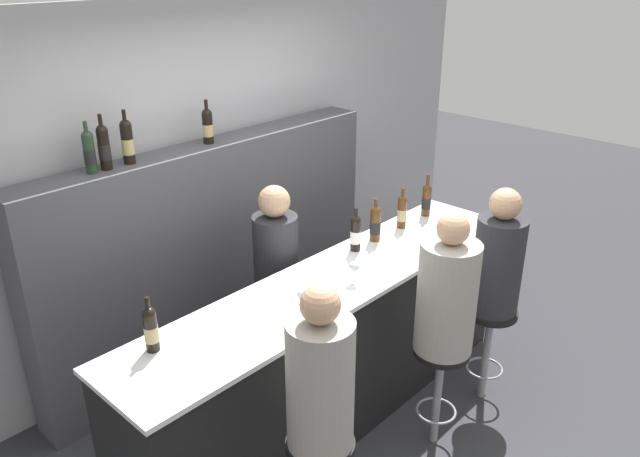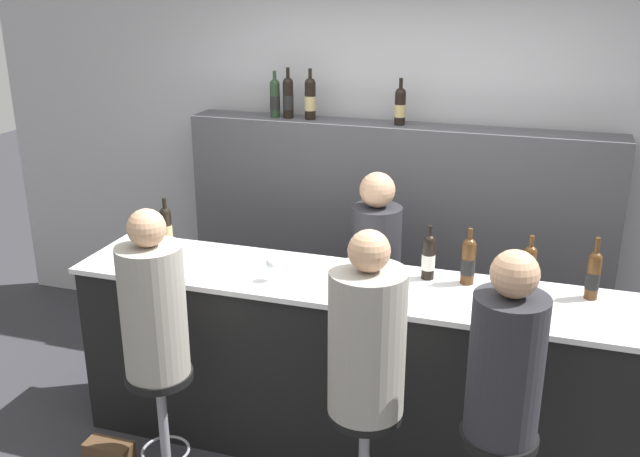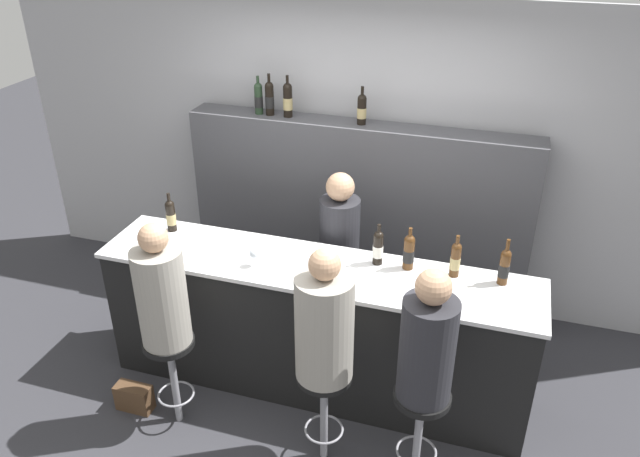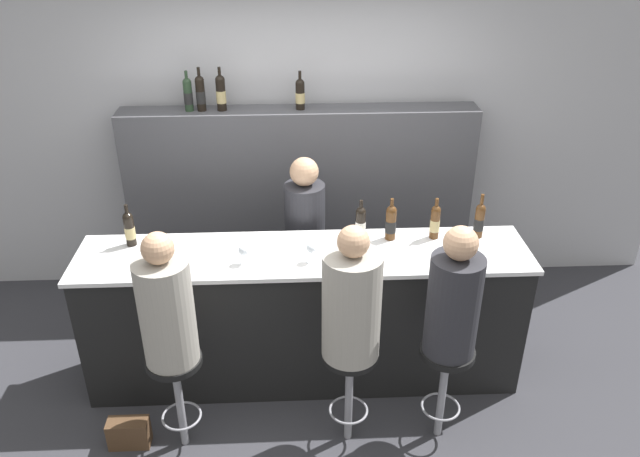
{
  "view_description": "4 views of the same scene",
  "coord_description": "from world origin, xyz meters",
  "px_view_note": "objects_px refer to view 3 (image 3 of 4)",
  "views": [
    {
      "loc": [
        -2.5,
        -1.92,
        2.85
      ],
      "look_at": [
        -0.08,
        0.34,
        1.38
      ],
      "focal_mm": 35.0,
      "sensor_mm": 36.0,
      "label": 1
    },
    {
      "loc": [
        0.91,
        -3.05,
        2.57
      ],
      "look_at": [
        -0.16,
        0.31,
        1.31
      ],
      "focal_mm": 40.0,
      "sensor_mm": 36.0,
      "label": 2
    },
    {
      "loc": [
        1.1,
        -3.1,
        3.28
      ],
      "look_at": [
        0.04,
        0.27,
        1.34
      ],
      "focal_mm": 35.0,
      "sensor_mm": 36.0,
      "label": 3
    },
    {
      "loc": [
        -0.06,
        -3.28,
        3.16
      ],
      "look_at": [
        0.11,
        0.26,
        1.23
      ],
      "focal_mm": 35.0,
      "sensor_mm": 36.0,
      "label": 4
    }
  ],
  "objects_px": {
    "wine_bottle_backbar_0": "(259,98)",
    "bar_stool_right": "(420,415)",
    "wine_bottle_backbar_1": "(270,98)",
    "wine_bottle_backbar_2": "(288,100)",
    "wine_bottle_backbar_3": "(362,109)",
    "bar_stool_left": "(171,359)",
    "wine_bottle_counter_3": "(455,259)",
    "bartender": "(339,268)",
    "guest_seated_left": "(161,293)",
    "wine_glass_0": "(254,254)",
    "handbag": "(134,397)",
    "guest_seated_middle": "(324,324)",
    "bar_stool_middle": "(324,393)",
    "wine_bottle_counter_1": "(378,247)",
    "wine_bottle_counter_0": "(171,215)",
    "wine_bottle_counter_2": "(409,252)",
    "guest_seated_right": "(428,344)",
    "wine_bottle_counter_4": "(504,266)",
    "wine_glass_1": "(316,264)"
  },
  "relations": [
    {
      "from": "bar_stool_middle",
      "to": "handbag",
      "type": "bearing_deg",
      "value": 180.0
    },
    {
      "from": "wine_bottle_counter_0",
      "to": "bar_stool_left",
      "type": "bearing_deg",
      "value": -65.22
    },
    {
      "from": "bar_stool_right",
      "to": "wine_bottle_counter_3",
      "type": "bearing_deg",
      "value": 86.39
    },
    {
      "from": "wine_bottle_backbar_3",
      "to": "bar_stool_left",
      "type": "distance_m",
      "value": 2.33
    },
    {
      "from": "bartender",
      "to": "bar_stool_middle",
      "type": "bearing_deg",
      "value": -78.38
    },
    {
      "from": "bar_stool_right",
      "to": "handbag",
      "type": "relative_size",
      "value": 2.7
    },
    {
      "from": "bar_stool_left",
      "to": "guest_seated_right",
      "type": "relative_size",
      "value": 0.83
    },
    {
      "from": "bar_stool_middle",
      "to": "handbag",
      "type": "distance_m",
      "value": 1.48
    },
    {
      "from": "guest_seated_right",
      "to": "wine_bottle_counter_4",
      "type": "bearing_deg",
      "value": 65.76
    },
    {
      "from": "wine_bottle_counter_1",
      "to": "wine_bottle_counter_2",
      "type": "distance_m",
      "value": 0.21
    },
    {
      "from": "wine_bottle_counter_3",
      "to": "bar_stool_right",
      "type": "relative_size",
      "value": 0.43
    },
    {
      "from": "wine_bottle_counter_0",
      "to": "wine_bottle_counter_4",
      "type": "relative_size",
      "value": 0.93
    },
    {
      "from": "wine_bottle_backbar_1",
      "to": "bar_stool_middle",
      "type": "relative_size",
      "value": 0.48
    },
    {
      "from": "wine_bottle_counter_3",
      "to": "guest_seated_middle",
      "type": "bearing_deg",
      "value": -129.1
    },
    {
      "from": "wine_glass_0",
      "to": "guest_seated_left",
      "type": "height_order",
      "value": "guest_seated_left"
    },
    {
      "from": "wine_bottle_counter_4",
      "to": "wine_glass_0",
      "type": "distance_m",
      "value": 1.63
    },
    {
      "from": "wine_bottle_backbar_3",
      "to": "wine_bottle_counter_4",
      "type": "bearing_deg",
      "value": -39.83
    },
    {
      "from": "wine_bottle_counter_2",
      "to": "guest_seated_middle",
      "type": "relative_size",
      "value": 0.35
    },
    {
      "from": "wine_bottle_backbar_0",
      "to": "bar_stool_right",
      "type": "bearing_deg",
      "value": -46.49
    },
    {
      "from": "guest_seated_left",
      "to": "guest_seated_right",
      "type": "height_order",
      "value": "guest_seated_left"
    },
    {
      "from": "wine_bottle_counter_3",
      "to": "bar_stool_right",
      "type": "height_order",
      "value": "wine_bottle_counter_3"
    },
    {
      "from": "wine_bottle_backbar_3",
      "to": "wine_bottle_counter_1",
      "type": "bearing_deg",
      "value": -69.11
    },
    {
      "from": "wine_bottle_backbar_1",
      "to": "bar_stool_right",
      "type": "bearing_deg",
      "value": -48.13
    },
    {
      "from": "guest_seated_middle",
      "to": "bar_stool_middle",
      "type": "bearing_deg",
      "value": -90.0
    },
    {
      "from": "wine_bottle_counter_2",
      "to": "wine_bottle_backbar_2",
      "type": "xyz_separation_m",
      "value": [
        -1.2,
        1.01,
        0.63
      ]
    },
    {
      "from": "wine_bottle_counter_3",
      "to": "wine_glass_0",
      "type": "relative_size",
      "value": 2.29
    },
    {
      "from": "wine_bottle_counter_3",
      "to": "bartender",
      "type": "relative_size",
      "value": 0.2
    },
    {
      "from": "bar_stool_middle",
      "to": "bartender",
      "type": "distance_m",
      "value": 1.21
    },
    {
      "from": "wine_bottle_counter_4",
      "to": "bartender",
      "type": "relative_size",
      "value": 0.22
    },
    {
      "from": "wine_bottle_backbar_0",
      "to": "wine_bottle_backbar_1",
      "type": "distance_m",
      "value": 0.1
    },
    {
      "from": "wine_bottle_backbar_2",
      "to": "wine_glass_0",
      "type": "relative_size",
      "value": 2.58
    },
    {
      "from": "bar_stool_right",
      "to": "guest_seated_left",
      "type": "bearing_deg",
      "value": 180.0
    },
    {
      "from": "handbag",
      "to": "bar_stool_left",
      "type": "bearing_deg",
      "value": -0.0
    },
    {
      "from": "wine_bottle_counter_4",
      "to": "wine_bottle_backbar_1",
      "type": "relative_size",
      "value": 0.96
    },
    {
      "from": "guest_seated_left",
      "to": "handbag",
      "type": "relative_size",
      "value": 3.28
    },
    {
      "from": "wine_bottle_counter_4",
      "to": "wine_bottle_counter_0",
      "type": "bearing_deg",
      "value": -180.0
    },
    {
      "from": "wine_bottle_backbar_0",
      "to": "handbag",
      "type": "xyz_separation_m",
      "value": [
        -0.3,
        -1.8,
        -1.69
      ]
    },
    {
      "from": "wine_glass_0",
      "to": "bar_stool_right",
      "type": "xyz_separation_m",
      "value": [
        1.24,
        -0.52,
        -0.59
      ]
    },
    {
      "from": "bar_stool_middle",
      "to": "guest_seated_middle",
      "type": "height_order",
      "value": "guest_seated_middle"
    },
    {
      "from": "wine_bottle_counter_0",
      "to": "guest_seated_left",
      "type": "distance_m",
      "value": 0.88
    },
    {
      "from": "wine_bottle_counter_1",
      "to": "bar_stool_middle",
      "type": "xyz_separation_m",
      "value": [
        -0.13,
        -0.8,
        -0.63
      ]
    },
    {
      "from": "guest_seated_middle",
      "to": "handbag",
      "type": "bearing_deg",
      "value": 180.0
    },
    {
      "from": "wine_bottle_backbar_3",
      "to": "wine_glass_1",
      "type": "distance_m",
      "value": 1.44
    },
    {
      "from": "wine_bottle_counter_1",
      "to": "bar_stool_left",
      "type": "height_order",
      "value": "wine_bottle_counter_1"
    },
    {
      "from": "wine_bottle_counter_0",
      "to": "bar_stool_right",
      "type": "height_order",
      "value": "wine_bottle_counter_0"
    },
    {
      "from": "wine_bottle_backbar_3",
      "to": "bar_stool_left",
      "type": "relative_size",
      "value": 0.43
    },
    {
      "from": "wine_bottle_counter_0",
      "to": "wine_bottle_counter_3",
      "type": "xyz_separation_m",
      "value": [
        2.08,
        0.0,
        0.0
      ]
    },
    {
      "from": "wine_glass_0",
      "to": "guest_seated_left",
      "type": "xyz_separation_m",
      "value": [
        -0.41,
        -0.52,
        -0.06
      ]
    },
    {
      "from": "wine_bottle_backbar_1",
      "to": "wine_bottle_backbar_2",
      "type": "relative_size",
      "value": 1.0
    },
    {
      "from": "wine_bottle_backbar_1",
      "to": "wine_glass_0",
      "type": "distance_m",
      "value": 1.49
    }
  ]
}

